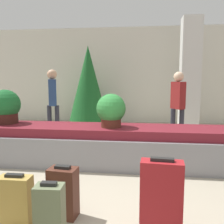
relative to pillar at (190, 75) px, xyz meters
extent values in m
plane|color=#9E937F|center=(-1.85, -5.02, -1.60)|extent=(18.00, 18.00, 0.00)
cube|color=beige|center=(-1.85, 1.13, 0.00)|extent=(18.00, 0.06, 3.20)
cube|color=gray|center=(-1.85, -3.28, -1.35)|extent=(7.86, 0.94, 0.51)
cube|color=maroon|center=(-1.85, -3.28, -1.02)|extent=(7.54, 0.78, 0.15)
cube|color=silver|center=(0.00, 0.00, 0.00)|extent=(0.54, 0.54, 3.20)
cube|color=#472319|center=(-2.15, -5.03, -1.33)|extent=(0.31, 0.22, 0.54)
cube|color=black|center=(-2.15, -5.03, -1.05)|extent=(0.17, 0.08, 0.03)
cube|color=#A3843D|center=(-2.59, -5.22, -1.35)|extent=(0.33, 0.17, 0.49)
cube|color=black|center=(-2.59, -5.22, -1.09)|extent=(0.18, 0.06, 0.03)
cube|color=#5B6647|center=(-2.10, -5.53, -1.31)|extent=(0.25, 0.18, 0.57)
cube|color=black|center=(-2.10, -5.53, -1.01)|extent=(0.14, 0.07, 0.03)
cube|color=maroon|center=(-1.15, -5.31, -1.23)|extent=(0.39, 0.19, 0.75)
cube|color=black|center=(-1.15, -5.31, -0.84)|extent=(0.21, 0.07, 0.03)
cylinder|color=#381914|center=(-3.82, -3.21, -0.84)|extent=(0.43, 0.43, 0.20)
sphere|color=#195B28|center=(-3.82, -3.21, -0.59)|extent=(0.55, 0.55, 0.55)
cylinder|color=#4C2319|center=(-1.85, -3.34, -0.85)|extent=(0.34, 0.34, 0.18)
sphere|color=#2D7F38|center=(-1.85, -3.34, -0.62)|extent=(0.49, 0.49, 0.49)
cylinder|color=#282833|center=(-3.65, -1.53, -1.19)|extent=(0.11, 0.11, 0.82)
cylinder|color=#282833|center=(-3.45, -1.53, -1.19)|extent=(0.11, 0.11, 0.82)
cube|color=navy|center=(-3.55, -1.53, -0.46)|extent=(0.27, 0.36, 0.65)
sphere|color=tan|center=(-3.55, -1.53, -0.02)|extent=(0.24, 0.24, 0.24)
cylinder|color=#282833|center=(-0.62, -1.58, -1.21)|extent=(0.11, 0.11, 0.79)
cylinder|color=#282833|center=(-0.42, -1.58, -1.21)|extent=(0.11, 0.11, 0.79)
cube|color=maroon|center=(-0.52, -1.58, -0.50)|extent=(0.32, 0.37, 0.62)
sphere|color=beige|center=(-0.52, -1.58, -0.08)|extent=(0.23, 0.23, 0.23)
cylinder|color=#4C331E|center=(-3.04, 0.27, -1.51)|extent=(0.16, 0.16, 0.18)
cone|color=#195623|center=(-3.04, 0.27, -0.26)|extent=(1.21, 1.21, 2.32)
camera|label=1|loc=(-1.32, -7.46, -0.14)|focal=40.00mm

